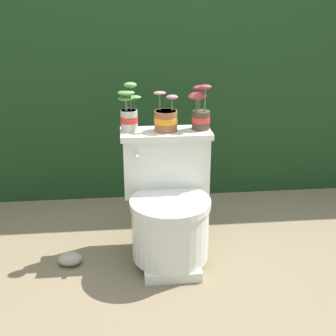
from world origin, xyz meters
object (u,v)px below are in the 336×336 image
(toilet, at_px, (169,207))
(garden_stone, at_px, (70,259))
(potted_plant_middle, at_px, (200,111))
(potted_plant_midleft, at_px, (166,119))
(potted_plant_left, at_px, (129,113))

(toilet, bearing_deg, garden_stone, -176.92)
(potted_plant_middle, bearing_deg, potted_plant_midleft, -175.85)
(potted_plant_left, relative_size, potted_plant_middle, 1.07)
(toilet, distance_m, potted_plant_left, 0.52)
(potted_plant_middle, bearing_deg, potted_plant_left, 179.28)
(potted_plant_midleft, relative_size, potted_plant_middle, 0.86)
(potted_plant_midleft, bearing_deg, toilet, -90.35)
(toilet, distance_m, potted_plant_middle, 0.52)
(toilet, xyz_separation_m, garden_stone, (-0.51, -0.03, -0.26))
(toilet, distance_m, potted_plant_midleft, 0.45)
(potted_plant_middle, height_order, garden_stone, potted_plant_middle)
(potted_plant_left, height_order, garden_stone, potted_plant_left)
(toilet, bearing_deg, potted_plant_midleft, 89.65)
(potted_plant_midleft, xyz_separation_m, garden_stone, (-0.51, -0.18, -0.68))
(potted_plant_middle, relative_size, garden_stone, 1.92)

